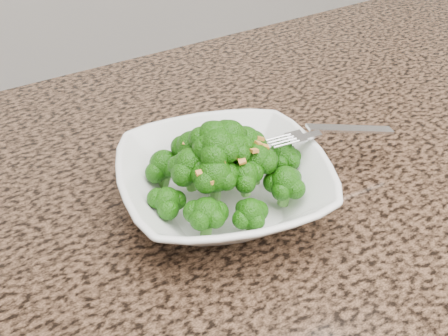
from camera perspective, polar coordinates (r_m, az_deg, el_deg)
granite_counter at (r=0.66m, az=16.75°, el=-5.39°), size 1.64×1.04×0.03m
bowl at (r=0.61m, az=0.00°, el=-1.67°), size 0.28×0.28×0.06m
broccoli_pile at (r=0.58m, az=0.00°, el=3.02°), size 0.20×0.20×0.06m
garlic_topping at (r=0.56m, az=0.00°, el=5.99°), size 0.12×0.12×0.01m
fork at (r=0.64m, az=9.11°, el=3.38°), size 0.19×0.08×0.01m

